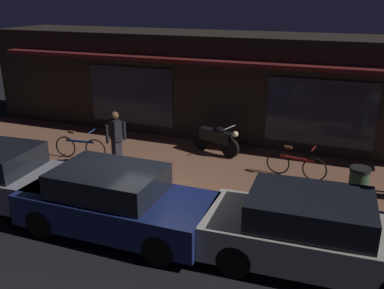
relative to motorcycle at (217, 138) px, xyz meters
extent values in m
plane|color=black|center=(-0.30, -4.00, -0.65)|extent=(60.00, 60.00, 0.00)
cube|color=brown|center=(-0.30, -1.00, -0.57)|extent=(18.00, 4.00, 0.15)
cube|color=black|center=(-0.30, 2.40, 1.15)|extent=(18.00, 2.80, 3.60)
cube|color=#262838|center=(-3.50, 0.98, 0.85)|extent=(3.20, 0.04, 2.00)
cube|color=#262838|center=(2.90, 0.98, 0.85)|extent=(3.20, 0.04, 2.00)
cube|color=#591919|center=(-0.30, 0.75, 2.20)|extent=(16.20, 0.50, 0.12)
cylinder|color=black|center=(-0.55, 0.18, -0.20)|extent=(0.61, 0.30, 0.60)
cylinder|color=black|center=(0.49, -0.16, -0.20)|extent=(0.61, 0.30, 0.60)
cube|color=black|center=(-0.03, 0.01, 0.08)|extent=(1.13, 0.61, 0.36)
ellipsoid|color=black|center=(0.11, -0.04, 0.28)|extent=(0.49, 0.37, 0.20)
sphere|color=#F9EDB7|center=(0.65, -0.22, 0.28)|extent=(0.18, 0.18, 0.18)
cylinder|color=gray|center=(0.46, -0.15, 0.45)|extent=(0.20, 0.53, 0.03)
torus|color=black|center=(2.07, -0.88, -0.17)|extent=(0.66, 0.14, 0.66)
torus|color=black|center=(3.06, -1.03, -0.17)|extent=(0.66, 0.14, 0.66)
cube|color=#A51E1E|center=(2.56, -0.96, 0.05)|extent=(0.90, 0.17, 0.06)
cube|color=brown|center=(2.31, -0.92, 0.32)|extent=(0.21, 0.11, 0.06)
cylinder|color=#A51E1E|center=(2.98, -1.02, 0.40)|extent=(0.09, 0.42, 0.02)
torus|color=black|center=(-4.17, -1.95, -0.17)|extent=(0.66, 0.11, 0.66)
torus|color=black|center=(-3.18, -1.84, -0.17)|extent=(0.66, 0.11, 0.66)
cube|color=#1E478C|center=(-3.68, -1.90, 0.05)|extent=(0.90, 0.14, 0.06)
cube|color=brown|center=(-3.93, -1.92, 0.32)|extent=(0.21, 0.10, 0.06)
cylinder|color=#1E478C|center=(-3.26, -1.85, 0.40)|extent=(0.07, 0.42, 0.02)
cube|color=#28232D|center=(-2.25, -2.15, -0.07)|extent=(0.34, 0.32, 0.85)
cube|color=black|center=(-2.25, -2.15, 0.64)|extent=(0.44, 0.40, 0.58)
sphere|color=brown|center=(-2.25, -2.15, 1.06)|extent=(0.22, 0.22, 0.22)
cylinder|color=black|center=(-2.10, -1.94, 0.57)|extent=(0.13, 0.13, 0.52)
cylinder|color=black|center=(-2.39, -2.37, 0.57)|extent=(0.13, 0.13, 0.52)
cylinder|color=#2D4C33|center=(4.13, -2.02, -0.07)|extent=(0.44, 0.44, 0.85)
cylinder|color=black|center=(4.13, -2.02, 0.39)|extent=(0.48, 0.48, 0.08)
cylinder|color=black|center=(-2.73, -3.87, -0.33)|extent=(0.65, 0.27, 0.64)
cylinder|color=black|center=(-2.62, -5.43, -0.33)|extent=(0.65, 0.27, 0.64)
cylinder|color=black|center=(0.72, -4.11, -0.33)|extent=(0.64, 0.22, 0.64)
cylinder|color=black|center=(0.73, -5.67, -0.33)|extent=(0.64, 0.22, 0.64)
cylinder|color=black|center=(-1.98, -4.12, -0.33)|extent=(0.64, 0.22, 0.64)
cylinder|color=black|center=(-1.97, -5.68, -0.33)|extent=(0.64, 0.22, 0.64)
cube|color=#141E4C|center=(-0.62, -4.89, -0.10)|extent=(4.11, 1.79, 0.68)
cube|color=black|center=(-0.77, -4.90, 0.45)|extent=(2.21, 1.61, 0.64)
cylinder|color=black|center=(2.06, -3.91, -0.33)|extent=(0.65, 0.25, 0.64)
cylinder|color=black|center=(2.13, -5.47, -0.33)|extent=(0.65, 0.25, 0.64)
cube|color=#9E998E|center=(3.44, -4.62, -0.10)|extent=(4.18, 1.95, 0.68)
cube|color=black|center=(3.29, -4.63, 0.45)|extent=(2.27, 1.70, 0.64)
camera|label=1|loc=(3.76, -11.72, 4.16)|focal=39.34mm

